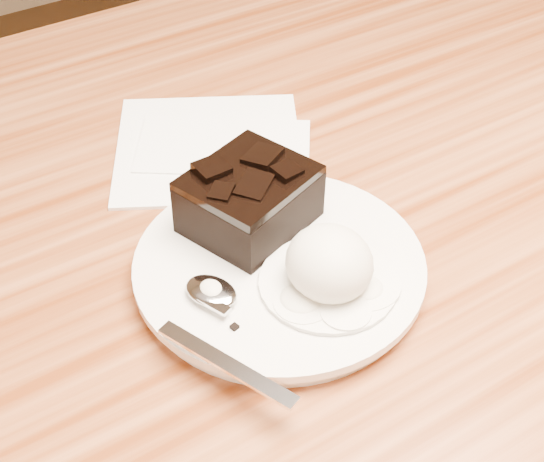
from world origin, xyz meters
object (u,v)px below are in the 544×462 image
spoon (211,293)px  napkin (209,146)px  plate (279,270)px  brownie (249,202)px  ice_cream_scoop (329,263)px

spoon → napkin: spoon is taller
plate → napkin: size_ratio=1.31×
plate → napkin: 0.18m
plate → spoon: 0.06m
plate → brownie: (0.00, 0.05, 0.03)m
plate → napkin: (0.04, 0.17, -0.01)m
plate → napkin: plate is taller
brownie → spoon: 0.09m
ice_cream_scoop → spoon: 0.09m
plate → napkin: bearing=78.0°
brownie → spoon: bearing=-140.2°
plate → ice_cream_scoop: ice_cream_scoop is taller
brownie → ice_cream_scoop: size_ratio=1.38×
brownie → plate: bearing=-94.9°
napkin → ice_cream_scoop: bearing=-95.7°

